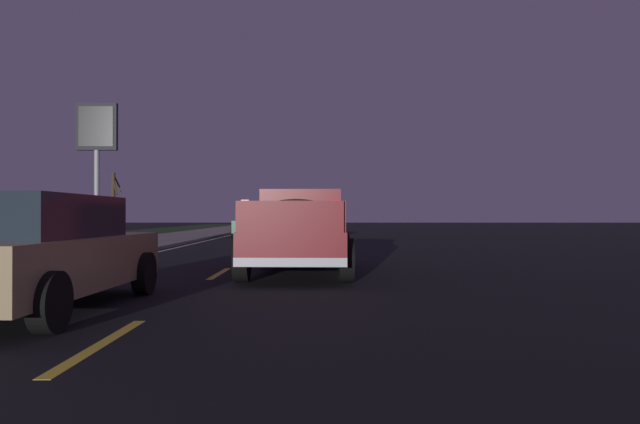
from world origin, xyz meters
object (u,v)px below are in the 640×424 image
gas_price_sign (97,138)px  bare_tree_far (113,202)px  pickup_truck (300,228)px  sedan_silver (306,224)px  sedan_green (253,224)px  sedan_tan (37,252)px

gas_price_sign → bare_tree_far: size_ratio=1.58×
pickup_truck → sedan_silver: pickup_truck is taller
pickup_truck → sedan_green: 20.57m
pickup_truck → bare_tree_far: bearing=28.0°
pickup_truck → sedan_green: pickup_truck is taller
pickup_truck → gas_price_sign: (13.61, 9.91, 3.90)m
pickup_truck → sedan_silver: size_ratio=1.25×
pickup_truck → gas_price_sign: 17.28m
pickup_truck → sedan_silver: (17.60, 0.19, -0.20)m
sedan_green → sedan_tan: 25.37m
pickup_truck → sedan_tan: bearing=146.6°
sedan_green → sedan_silver: (-2.69, -3.20, 0.00)m
sedan_silver → sedan_green: bearing=49.9°
sedan_green → bare_tree_far: 10.96m
sedan_green → pickup_truck: bearing=-170.5°
sedan_green → sedan_silver: size_ratio=1.00×
sedan_silver → gas_price_sign: gas_price_sign is taller
sedan_green → sedan_tan: bearing=-179.9°
sedan_tan → bare_tree_far: 31.60m
bare_tree_far → sedan_green: bearing=-115.1°
sedan_tan → bare_tree_far: (29.98, 9.88, 1.41)m
sedan_tan → pickup_truck: bearing=-33.4°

